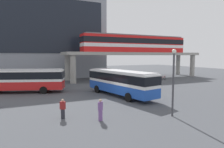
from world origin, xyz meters
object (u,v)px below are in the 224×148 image
train (136,44)px  pedestrian_waiting_near_stop (100,111)px  station_building (41,34)px  bus_main (120,80)px  bicycle_blue (109,83)px  bicycle_red (164,78)px  bus_secondary (22,78)px  bicycle_black (127,82)px  bicycle_silver (147,80)px  bicycle_brown (117,81)px  pedestrian_walking_across (63,109)px

train → pedestrian_waiting_near_stop: size_ratio=14.61×
station_building → bus_main: (6.72, -28.95, -8.36)m
bicycle_blue → bicycle_red: bearing=6.9°
bus_main → bicycle_blue: (2.57, 9.22, -1.63)m
bus_secondary → bicycle_red: (27.01, 3.24, -1.63)m
train → bicycle_black: bearing=-131.2°
station_building → pedestrian_waiting_near_stop: station_building is taller
bicycle_blue → bicycle_silver: bearing=1.5°
bus_main → bicycle_brown: bus_main is taller
bicycle_silver → pedestrian_waiting_near_stop: size_ratio=1.00×
bicycle_black → bicycle_blue: (-3.32, 0.35, 0.00)m
bus_main → bicycle_brown: size_ratio=6.55×
bicycle_silver → bicycle_red: (5.07, 1.38, 0.00)m
bus_secondary → bicycle_brown: bearing=11.9°
bus_main → bus_secondary: size_ratio=1.01×
bus_main → pedestrian_waiting_near_stop: size_ratio=6.59×
bicycle_black → bicycle_blue: bearing=174.0°
station_building → bus_main: station_building is taller
bicycle_brown → pedestrian_walking_across: size_ratio=1.07×
station_building → bicycle_blue: 23.99m
bus_secondary → pedestrian_waiting_near_stop: bus_secondary is taller
bus_secondary → bicycle_brown: 16.51m
station_building → pedestrian_walking_across: (-1.53, -35.01, -9.59)m
station_building → train: 23.05m
train → bicycle_brown: train is taller
bicycle_black → pedestrian_walking_across: size_ratio=1.06×
bicycle_silver → bicycle_blue: same height
bicycle_brown → pedestrian_walking_across: pedestrian_walking_across is taller
train → bicycle_silver: size_ratio=14.63×
bicycle_red → station_building: bearing=141.2°
train → bus_main: 21.04m
station_building → bus_main: bearing=-76.9°
station_building → train: station_building is taller
train → bicycle_black: train is taller
bicycle_silver → pedestrian_waiting_near_stop: (-16.44, -17.22, 0.45)m
bicycle_brown → pedestrian_waiting_near_stop: bearing=-119.4°
pedestrian_waiting_near_stop → bicycle_red: bearing=40.8°
station_building → pedestrian_waiting_near_stop: bearing=-88.4°
train → bicycle_silver: 10.07m
bicycle_blue → bicycle_brown: size_ratio=0.98×
bicycle_red → pedestrian_walking_across: bearing=-145.0°
bicycle_brown → pedestrian_walking_across: 21.52m
bus_secondary → bicycle_brown: (16.07, 3.40, -1.63)m
bus_main → bus_secondary: bearing=145.9°
bicycle_blue → bus_secondary: bearing=-173.2°
bus_main → bicycle_brown: bearing=65.9°
pedestrian_walking_across → pedestrian_waiting_near_stop: bearing=-33.8°
train → bicycle_blue: size_ratio=14.89×
bus_secondary → bicycle_silver: (21.94, 1.86, -1.63)m
pedestrian_walking_across → bicycle_blue: bearing=54.7°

